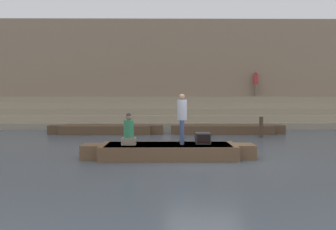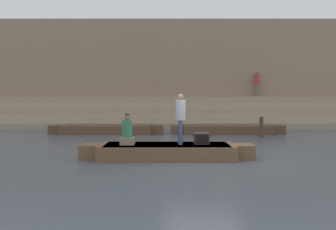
# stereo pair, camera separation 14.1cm
# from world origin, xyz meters

# --- Properties ---
(ground_plane) EXTENTS (120.00, 120.00, 0.00)m
(ground_plane) POSITION_xyz_m (0.00, 0.00, 0.00)
(ground_plane) COLOR #4C5660
(ghat_steps) EXTENTS (36.00, 3.32, 1.99)m
(ghat_steps) POSITION_xyz_m (0.00, 11.19, 0.73)
(ghat_steps) COLOR gray
(ghat_steps) RESTS_ON ground
(back_wall) EXTENTS (34.20, 1.28, 7.36)m
(back_wall) POSITION_xyz_m (0.00, 13.00, 3.65)
(back_wall) COLOR #937A60
(back_wall) RESTS_ON ground
(rowboat_main) EXTENTS (5.69, 1.54, 0.46)m
(rowboat_main) POSITION_xyz_m (-1.17, 0.23, 0.25)
(rowboat_main) COLOR brown
(rowboat_main) RESTS_ON ground
(person_standing) EXTENTS (0.33, 0.33, 1.67)m
(person_standing) POSITION_xyz_m (-0.72, 0.27, 1.43)
(person_standing) COLOR #3D4C75
(person_standing) RESTS_ON rowboat_main
(person_rowing) EXTENTS (0.46, 0.36, 1.05)m
(person_rowing) POSITION_xyz_m (-2.47, 0.16, 0.89)
(person_rowing) COLOR gray
(person_rowing) RESTS_ON rowboat_main
(tv_set) EXTENTS (0.51, 0.44, 0.37)m
(tv_set) POSITION_xyz_m (-0.01, 0.39, 0.65)
(tv_set) COLOR #2D2D2D
(tv_set) RESTS_ON rowboat_main
(moored_boat_shore) EXTENTS (6.11, 1.34, 0.47)m
(moored_boat_shore) POSITION_xyz_m (2.09, 7.12, 0.25)
(moored_boat_shore) COLOR brown
(moored_boat_shore) RESTS_ON ground
(moored_boat_distant) EXTENTS (6.15, 1.34, 0.47)m
(moored_boat_distant) POSITION_xyz_m (-4.46, 7.13, 0.25)
(moored_boat_distant) COLOR brown
(moored_boat_distant) RESTS_ON ground
(mooring_post) EXTENTS (0.19, 0.19, 1.03)m
(mooring_post) POSITION_xyz_m (3.46, 5.50, 0.51)
(mooring_post) COLOR #473828
(mooring_post) RESTS_ON ground
(person_on_steps) EXTENTS (0.33, 0.33, 1.74)m
(person_on_steps) POSITION_xyz_m (4.98, 12.07, 3.00)
(person_on_steps) COLOR #756656
(person_on_steps) RESTS_ON ghat_steps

